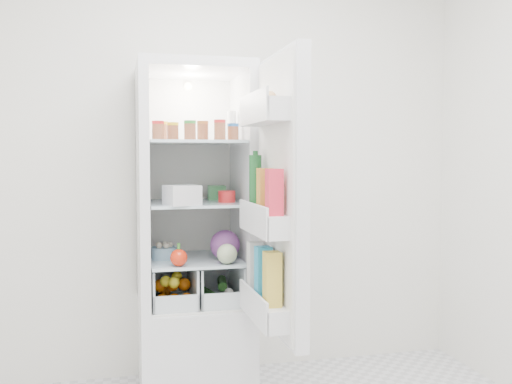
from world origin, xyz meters
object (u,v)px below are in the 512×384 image
object	(u,v)px
red_cabbage	(225,245)
mushroom_bowl	(164,253)
refrigerator	(193,271)
fridge_door	(276,202)

from	to	relation	value
red_cabbage	mushroom_bowl	xyz separation A→B (m)	(-0.32, 0.10, -0.05)
refrigerator	mushroom_bowl	size ratio (longest dim) A/B	12.97
red_cabbage	fridge_door	distance (m)	0.58
mushroom_bowl	fridge_door	distance (m)	0.82
red_cabbage	fridge_door	world-z (taller)	fridge_door
mushroom_bowl	fridge_door	bearing A→B (deg)	-51.51
fridge_door	refrigerator	bearing A→B (deg)	24.87
mushroom_bowl	fridge_door	world-z (taller)	fridge_door
mushroom_bowl	red_cabbage	bearing A→B (deg)	-17.13
refrigerator	mushroom_bowl	world-z (taller)	refrigerator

